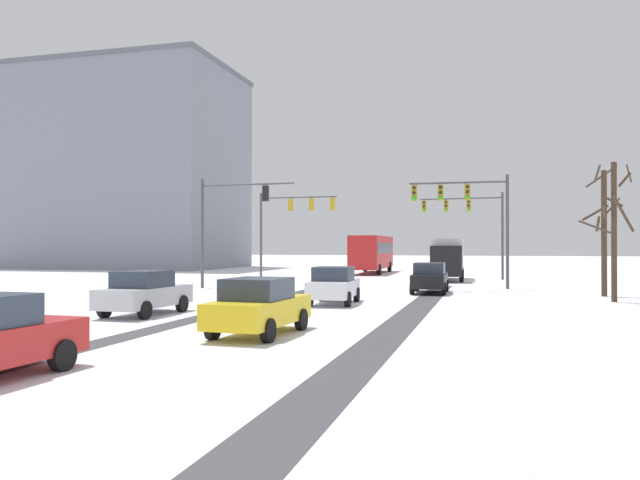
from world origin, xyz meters
name	(u,v)px	position (x,y,z in m)	size (l,w,h in m)	color
wheel_track_left_lane	(227,311)	(-2.03, 15.89, 0.00)	(0.94, 34.96, 0.01)	#424247
wheel_track_right_lane	(409,316)	(4.99, 15.89, 0.00)	(1.17, 34.96, 0.01)	#424247
sidewalk_kerb_right	(570,325)	(10.19, 14.30, 0.06)	(4.00, 34.96, 0.12)	white
traffic_signal_far_right	(469,216)	(6.32, 41.94, 4.80)	(6.21, 0.63, 6.50)	#47474C
traffic_signal_near_right	(467,206)	(6.62, 29.68, 4.77)	(5.51, 0.54, 6.50)	#47474C
traffic_signal_far_left	(291,215)	(-6.41, 37.71, 4.79)	(6.00, 0.52, 6.50)	#47474C
traffic_signal_near_left	(227,214)	(-7.16, 27.69, 4.42)	(5.96, 0.51, 6.50)	#47474C
car_black_lead	(430,278)	(4.73, 27.18, 0.82)	(1.89, 4.13, 1.62)	black
car_white_second	(334,285)	(1.25, 19.92, 0.82)	(2.02, 4.19, 1.62)	silver
car_silver_third	(144,293)	(-4.41, 13.91, 0.82)	(1.94, 4.15, 1.62)	#B7BABF
car_yellow_cab_fourth	(259,306)	(1.43, 10.23, 0.82)	(2.01, 4.19, 1.62)	yellow
bus_oncoming	(372,251)	(-2.52, 49.99, 1.99)	(2.89, 11.06, 3.38)	#B21E1E
box_truck_delivery	(448,258)	(4.88, 40.09, 1.63)	(2.46, 7.46, 3.02)	black
bare_tree_sidewalk_mid	(614,223)	(13.20, 24.04, 3.54)	(1.99, 2.00, 6.30)	#423023
bare_tree_sidewalk_far	(603,231)	(13.30, 27.27, 3.25)	(1.95, 2.24, 6.29)	#423023
office_building_far_left_block	(119,170)	(-33.44, 57.10, 11.25)	(26.78, 16.40, 22.49)	gray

